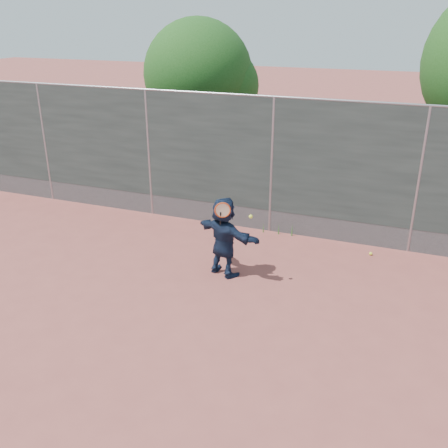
% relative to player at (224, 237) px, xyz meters
% --- Properties ---
extents(ground, '(80.00, 80.00, 0.00)m').
position_rel_player_xyz_m(ground, '(0.25, -1.23, -0.77)').
color(ground, '#9E4C42').
rests_on(ground, ground).
extents(player, '(1.49, 0.95, 1.54)m').
position_rel_player_xyz_m(player, '(0.00, 0.00, 0.00)').
color(player, '#15233C').
rests_on(player, ground).
extents(ball_ground, '(0.07, 0.07, 0.07)m').
position_rel_player_xyz_m(ball_ground, '(2.54, 1.79, -0.73)').
color(ball_ground, '#EBFA37').
rests_on(ball_ground, ground).
extents(fence, '(20.00, 0.06, 3.03)m').
position_rel_player_xyz_m(fence, '(0.25, 2.27, 0.81)').
color(fence, '#38423D').
rests_on(fence, ground).
extents(swing_action, '(0.70, 0.16, 0.51)m').
position_rel_player_xyz_m(swing_action, '(0.10, -0.20, 0.59)').
color(swing_action, '#C03E12').
rests_on(swing_action, ground).
extents(tree_left, '(3.15, 3.00, 4.53)m').
position_rel_player_xyz_m(tree_left, '(-2.60, 5.32, 2.17)').
color(tree_left, '#382314').
rests_on(tree_left, ground).
extents(weed_clump, '(0.68, 0.07, 0.30)m').
position_rel_player_xyz_m(weed_clump, '(0.54, 2.15, -0.63)').
color(weed_clump, '#387226').
rests_on(weed_clump, ground).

